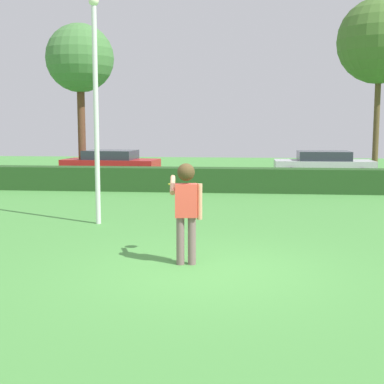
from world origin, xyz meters
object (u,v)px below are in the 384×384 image
(person, at_px, (186,202))
(birch_tree, at_px, (380,41))
(parked_car_red, at_px, (111,163))
(frisbee, at_px, (175,184))
(parked_car_silver, at_px, (323,164))
(willow_tree, at_px, (80,59))
(lamppost, at_px, (96,99))

(person, height_order, birch_tree, birch_tree)
(parked_car_red, bearing_deg, birch_tree, 7.62)
(parked_car_red, bearing_deg, frisbee, -70.93)
(person, bearing_deg, parked_car_silver, 73.63)
(frisbee, distance_m, parked_car_silver, 14.76)
(parked_car_red, distance_m, willow_tree, 4.67)
(person, distance_m, frisbee, 0.81)
(frisbee, height_order, willow_tree, willow_tree)
(parked_car_silver, xyz_separation_m, willow_tree, (-10.58, -0.51, 4.51))
(parked_car_silver, bearing_deg, birch_tree, 27.98)
(frisbee, bearing_deg, birch_tree, 65.20)
(parked_car_red, xyz_separation_m, parked_car_silver, (9.36, 0.28, 0.00))
(birch_tree, bearing_deg, willow_tree, -172.09)
(willow_tree, bearing_deg, person, -66.25)
(parked_car_silver, distance_m, birch_tree, 6.02)
(frisbee, bearing_deg, willow_tree, 113.85)
(parked_car_silver, bearing_deg, person, -106.37)
(person, relative_size, willow_tree, 0.26)
(frisbee, height_order, parked_car_red, frisbee)
(lamppost, bearing_deg, parked_car_red, 102.77)
(frisbee, xyz_separation_m, lamppost, (-2.29, 2.89, 1.69))
(parked_car_silver, xyz_separation_m, birch_tree, (2.45, 1.30, 5.34))
(parked_car_red, relative_size, willow_tree, 0.64)
(frisbee, relative_size, parked_car_red, 0.06)
(frisbee, bearing_deg, parked_car_silver, 71.75)
(parked_car_silver, distance_m, willow_tree, 11.51)
(lamppost, xyz_separation_m, willow_tree, (-3.68, 10.61, 2.18))
(willow_tree, bearing_deg, parked_car_silver, 2.75)
(person, bearing_deg, lamppost, 125.55)
(lamppost, bearing_deg, parked_car_silver, 58.15)
(lamppost, distance_m, birch_tree, 15.84)
(parked_car_red, height_order, parked_car_silver, same)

